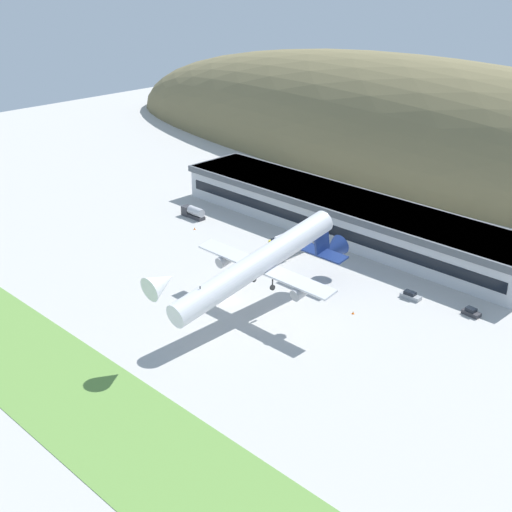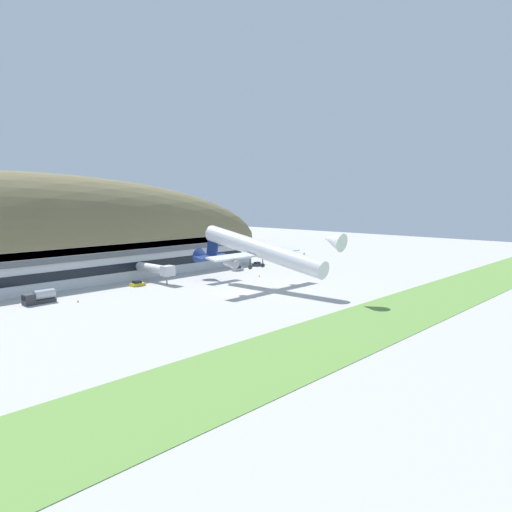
{
  "view_description": "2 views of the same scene",
  "coord_description": "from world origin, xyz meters",
  "px_view_note": "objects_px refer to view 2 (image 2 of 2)",
  "views": [
    {
      "loc": [
        95.8,
        -87.38,
        67.34
      ],
      "look_at": [
        7.01,
        1.67,
        11.6
      ],
      "focal_mm": 50.0,
      "sensor_mm": 36.0,
      "label": 1
    },
    {
      "loc": [
        -91.7,
        -88.33,
        25.4
      ],
      "look_at": [
        8.54,
        2.94,
        8.63
      ],
      "focal_mm": 35.0,
      "sensor_mm": 36.0,
      "label": 2
    }
  ],
  "objects_px": {
    "cargo_airplane": "(259,251)",
    "traffic_cone_0": "(78,301)",
    "service_car_3": "(282,261)",
    "traffic_cone_1": "(259,276)",
    "fuel_truck": "(40,297)",
    "jetway_0": "(156,269)",
    "service_car_0": "(137,284)",
    "service_car_1": "(238,269)",
    "terminal_building": "(124,260)",
    "service_car_2": "(257,264)"
  },
  "relations": [
    {
      "from": "terminal_building",
      "to": "service_car_2",
      "type": "height_order",
      "value": "terminal_building"
    },
    {
      "from": "service_car_0",
      "to": "jetway_0",
      "type": "bearing_deg",
      "value": 3.48
    },
    {
      "from": "fuel_truck",
      "to": "service_car_2",
      "type": "bearing_deg",
      "value": 2.42
    },
    {
      "from": "service_car_2",
      "to": "traffic_cone_1",
      "type": "relative_size",
      "value": 6.42
    },
    {
      "from": "service_car_1",
      "to": "traffic_cone_0",
      "type": "xyz_separation_m",
      "value": [
        -60.62,
        -6.37,
        -0.35
      ]
    },
    {
      "from": "jetway_0",
      "to": "service_car_3",
      "type": "xyz_separation_m",
      "value": [
        57.85,
        0.42,
        -3.37
      ]
    },
    {
      "from": "service_car_0",
      "to": "service_car_1",
      "type": "height_order",
      "value": "service_car_1"
    },
    {
      "from": "terminal_building",
      "to": "service_car_3",
      "type": "bearing_deg",
      "value": -16.41
    },
    {
      "from": "terminal_building",
      "to": "cargo_airplane",
      "type": "bearing_deg",
      "value": -73.11
    },
    {
      "from": "service_car_2",
      "to": "traffic_cone_1",
      "type": "bearing_deg",
      "value": -136.36
    },
    {
      "from": "traffic_cone_0",
      "to": "jetway_0",
      "type": "bearing_deg",
      "value": 15.42
    },
    {
      "from": "service_car_3",
      "to": "fuel_truck",
      "type": "relative_size",
      "value": 0.51
    },
    {
      "from": "service_car_0",
      "to": "fuel_truck",
      "type": "bearing_deg",
      "value": -175.73
    },
    {
      "from": "terminal_building",
      "to": "traffic_cone_0",
      "type": "height_order",
      "value": "terminal_building"
    },
    {
      "from": "jetway_0",
      "to": "fuel_truck",
      "type": "height_order",
      "value": "jetway_0"
    },
    {
      "from": "fuel_truck",
      "to": "service_car_3",
      "type": "bearing_deg",
      "value": 1.82
    },
    {
      "from": "cargo_airplane",
      "to": "service_car_3",
      "type": "relative_size",
      "value": 13.73
    },
    {
      "from": "service_car_1",
      "to": "fuel_truck",
      "type": "xyz_separation_m",
      "value": [
        -67.31,
        -1.02,
        0.86
      ]
    },
    {
      "from": "jetway_0",
      "to": "terminal_building",
      "type": "bearing_deg",
      "value": 88.76
    },
    {
      "from": "terminal_building",
      "to": "fuel_truck",
      "type": "relative_size",
      "value": 13.44
    },
    {
      "from": "service_car_1",
      "to": "traffic_cone_1",
      "type": "relative_size",
      "value": 7.58
    },
    {
      "from": "service_car_2",
      "to": "fuel_truck",
      "type": "xyz_separation_m",
      "value": [
        -79.82,
        -3.37,
        0.85
      ]
    },
    {
      "from": "service_car_2",
      "to": "fuel_truck",
      "type": "bearing_deg",
      "value": -177.58
    },
    {
      "from": "service_car_2",
      "to": "traffic_cone_0",
      "type": "height_order",
      "value": "service_car_2"
    },
    {
      "from": "service_car_3",
      "to": "traffic_cone_0",
      "type": "bearing_deg",
      "value": -174.51
    },
    {
      "from": "jetway_0",
      "to": "cargo_airplane",
      "type": "distance_m",
      "value": 31.48
    },
    {
      "from": "jetway_0",
      "to": "service_car_1",
      "type": "xyz_separation_m",
      "value": [
        32.01,
        -1.51,
        -3.36
      ]
    },
    {
      "from": "jetway_0",
      "to": "traffic_cone_1",
      "type": "xyz_separation_m",
      "value": [
        27.78,
        -15.14,
        -3.71
      ]
    },
    {
      "from": "jetway_0",
      "to": "service_car_0",
      "type": "height_order",
      "value": "jetway_0"
    },
    {
      "from": "cargo_airplane",
      "to": "fuel_truck",
      "type": "height_order",
      "value": "cargo_airplane"
    },
    {
      "from": "service_car_3",
      "to": "traffic_cone_1",
      "type": "relative_size",
      "value": 6.55
    },
    {
      "from": "traffic_cone_1",
      "to": "service_car_2",
      "type": "bearing_deg",
      "value": 43.64
    },
    {
      "from": "fuel_truck",
      "to": "traffic_cone_0",
      "type": "distance_m",
      "value": 8.65
    },
    {
      "from": "jetway_0",
      "to": "service_car_1",
      "type": "relative_size",
      "value": 3.48
    },
    {
      "from": "terminal_building",
      "to": "traffic_cone_0",
      "type": "bearing_deg",
      "value": -138.96
    },
    {
      "from": "service_car_3",
      "to": "traffic_cone_1",
      "type": "distance_m",
      "value": 33.85
    },
    {
      "from": "cargo_airplane",
      "to": "service_car_3",
      "type": "height_order",
      "value": "cargo_airplane"
    },
    {
      "from": "cargo_airplane",
      "to": "traffic_cone_0",
      "type": "distance_m",
      "value": 47.93
    },
    {
      "from": "jetway_0",
      "to": "cargo_airplane",
      "type": "relative_size",
      "value": 0.29
    },
    {
      "from": "jetway_0",
      "to": "service_car_3",
      "type": "relative_size",
      "value": 4.04
    },
    {
      "from": "service_car_3",
      "to": "jetway_0",
      "type": "bearing_deg",
      "value": -179.59
    },
    {
      "from": "jetway_0",
      "to": "traffic_cone_0",
      "type": "distance_m",
      "value": 29.9
    },
    {
      "from": "cargo_airplane",
      "to": "service_car_0",
      "type": "relative_size",
      "value": 12.66
    },
    {
      "from": "service_car_1",
      "to": "traffic_cone_0",
      "type": "height_order",
      "value": "service_car_1"
    },
    {
      "from": "jetway_0",
      "to": "service_car_2",
      "type": "relative_size",
      "value": 4.11
    },
    {
      "from": "fuel_truck",
      "to": "traffic_cone_1",
      "type": "distance_m",
      "value": 64.33
    },
    {
      "from": "service_car_3",
      "to": "fuel_truck",
      "type": "xyz_separation_m",
      "value": [
        -93.14,
        -2.96,
        0.86
      ]
    },
    {
      "from": "jetway_0",
      "to": "service_car_0",
      "type": "bearing_deg",
      "value": -176.52
    },
    {
      "from": "fuel_truck",
      "to": "cargo_airplane",
      "type": "bearing_deg",
      "value": -26.86
    },
    {
      "from": "traffic_cone_0",
      "to": "traffic_cone_1",
      "type": "xyz_separation_m",
      "value": [
        56.38,
        -7.25,
        0.0
      ]
    }
  ]
}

